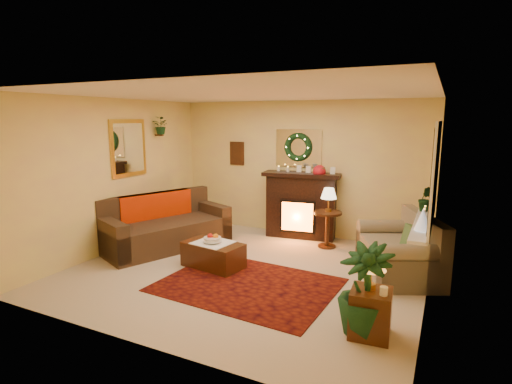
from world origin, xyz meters
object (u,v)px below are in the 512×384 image
at_px(sofa, 166,224).
at_px(coffee_table, 213,254).
at_px(side_table_round, 327,229).
at_px(end_table_square, 371,311).
at_px(loveseat, 398,246).
at_px(fireplace, 301,209).

relative_size(sofa, coffee_table, 2.38).
bearing_deg(side_table_round, end_table_square, -65.38).
bearing_deg(loveseat, sofa, 163.24).
xyz_separation_m(fireplace, side_table_round, (0.63, -0.40, -0.23)).
xyz_separation_m(loveseat, coffee_table, (-2.59, -0.97, -0.21)).
bearing_deg(sofa, loveseat, 30.72).
xyz_separation_m(loveseat, side_table_round, (-1.28, 0.75, -0.10)).
relative_size(loveseat, side_table_round, 2.37).
height_order(end_table_square, coffee_table, end_table_square).
distance_m(fireplace, end_table_square, 3.62).
bearing_deg(end_table_square, loveseat, 88.64).
relative_size(sofa, side_table_round, 3.37).
distance_m(sofa, fireplace, 2.54).
height_order(fireplace, coffee_table, fireplace).
distance_m(sofa, side_table_round, 2.85).
height_order(sofa, coffee_table, sofa).
height_order(loveseat, side_table_round, loveseat).
distance_m(fireplace, side_table_round, 0.78).
height_order(fireplace, end_table_square, fireplace).
bearing_deg(side_table_round, coffee_table, -127.30).
xyz_separation_m(end_table_square, coffee_table, (-2.54, 0.97, -0.06)).
bearing_deg(fireplace, end_table_square, -66.21).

